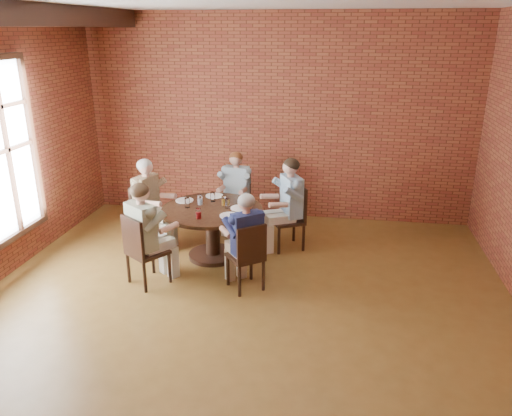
% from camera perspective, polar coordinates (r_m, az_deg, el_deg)
% --- Properties ---
extents(floor, '(7.00, 7.00, 0.00)m').
position_cam_1_polar(floor, '(5.79, -2.30, -12.81)').
color(floor, brown).
rests_on(floor, ground).
extents(wall_back, '(7.00, 0.00, 7.00)m').
position_cam_1_polar(wall_back, '(8.45, 2.40, 10.15)').
color(wall_back, brown).
rests_on(wall_back, ground).
extents(dining_table, '(1.42, 1.42, 0.75)m').
position_cam_1_polar(dining_table, '(7.08, -5.02, -1.69)').
color(dining_table, black).
rests_on(dining_table, floor).
extents(chair_a, '(0.60, 0.60, 0.96)m').
position_cam_1_polar(chair_a, '(7.42, 4.23, -0.75)').
color(chair_a, black).
rests_on(chair_a, floor).
extents(diner_a, '(0.85, 0.80, 1.37)m').
position_cam_1_polar(diner_a, '(7.33, 3.60, 0.41)').
color(diner_a, teal).
rests_on(diner_a, floor).
extents(chair_b, '(0.44, 0.44, 0.91)m').
position_cam_1_polar(chair_b, '(8.14, -2.16, 1.04)').
color(chair_b, black).
rests_on(chair_b, floor).
extents(diner_b, '(0.56, 0.66, 1.29)m').
position_cam_1_polar(diner_b, '(8.02, -2.35, 1.85)').
color(diner_b, '#91ACB9').
rests_on(diner_b, floor).
extents(chair_c, '(0.52, 0.52, 0.94)m').
position_cam_1_polar(chair_c, '(7.69, -12.47, -0.49)').
color(chair_c, black).
rests_on(chair_c, floor).
extents(diner_c, '(0.77, 0.68, 1.33)m').
position_cam_1_polar(diner_c, '(7.59, -12.03, 0.53)').
color(diner_c, brown).
rests_on(diner_c, floor).
extents(chair_d, '(0.61, 0.61, 0.95)m').
position_cam_1_polar(chair_d, '(6.46, -12.97, -4.49)').
color(chair_d, black).
rests_on(chair_d, floor).
extents(diner_d, '(0.82, 0.85, 1.35)m').
position_cam_1_polar(diner_d, '(6.44, -12.42, -2.95)').
color(diner_d, tan).
rests_on(diner_d, floor).
extents(chair_e, '(0.55, 0.55, 0.90)m').
position_cam_1_polar(chair_e, '(6.17, -0.92, -5.35)').
color(chair_e, black).
rests_on(chair_e, floor).
extents(diner_e, '(0.75, 0.77, 1.27)m').
position_cam_1_polar(diner_e, '(6.18, -1.25, -3.91)').
color(diner_e, '#191F47').
rests_on(diner_e, floor).
extents(plate_a, '(0.26, 0.26, 0.01)m').
position_cam_1_polar(plate_a, '(6.96, -1.86, -0.00)').
color(plate_a, white).
rests_on(plate_a, dining_table).
extents(plate_b, '(0.26, 0.26, 0.01)m').
position_cam_1_polar(plate_b, '(7.50, -4.79, 1.40)').
color(plate_b, white).
rests_on(plate_b, dining_table).
extents(plate_c, '(0.26, 0.26, 0.01)m').
position_cam_1_polar(plate_c, '(7.35, -8.17, 0.87)').
color(plate_c, white).
rests_on(plate_c, dining_table).
extents(plate_d, '(0.26, 0.26, 0.01)m').
position_cam_1_polar(plate_d, '(6.69, -3.07, -0.87)').
color(plate_d, white).
rests_on(plate_d, dining_table).
extents(glass_a, '(0.07, 0.07, 0.14)m').
position_cam_1_polar(glass_a, '(6.96, -3.29, 0.52)').
color(glass_a, white).
rests_on(glass_a, dining_table).
extents(glass_b, '(0.07, 0.07, 0.14)m').
position_cam_1_polar(glass_b, '(7.08, -3.68, 0.85)').
color(glass_b, white).
rests_on(glass_b, dining_table).
extents(glass_c, '(0.07, 0.07, 0.14)m').
position_cam_1_polar(glass_c, '(7.26, -4.96, 1.29)').
color(glass_c, white).
rests_on(glass_c, dining_table).
extents(glass_d, '(0.07, 0.07, 0.14)m').
position_cam_1_polar(glass_d, '(7.14, -6.42, 0.93)').
color(glass_d, white).
rests_on(glass_d, dining_table).
extents(glass_e, '(0.07, 0.07, 0.14)m').
position_cam_1_polar(glass_e, '(7.05, -7.87, 0.61)').
color(glass_e, white).
rests_on(glass_e, dining_table).
extents(glass_f, '(0.07, 0.07, 0.14)m').
position_cam_1_polar(glass_f, '(6.62, -6.59, -0.63)').
color(glass_f, white).
rests_on(glass_f, dining_table).
extents(smartphone, '(0.10, 0.15, 0.01)m').
position_cam_1_polar(smartphone, '(6.65, -2.02, -1.01)').
color(smartphone, black).
rests_on(smartphone, dining_table).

